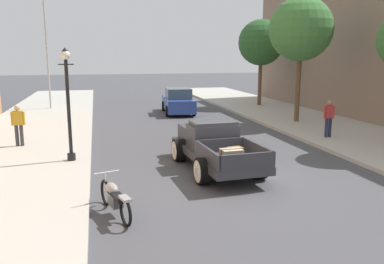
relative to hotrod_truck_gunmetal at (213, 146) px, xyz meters
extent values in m
plane|color=#47474C|center=(0.46, -1.66, -0.75)|extent=(140.00, 140.00, 0.00)
cube|color=#333338|center=(0.02, -0.24, -0.21)|extent=(2.04, 4.99, 0.24)
cube|color=#333338|center=(0.00, 0.11, 0.31)|extent=(1.62, 1.19, 0.80)
cube|color=#333338|center=(0.00, 0.06, 0.77)|extent=(1.49, 1.02, 0.12)
cube|color=#3D4C5B|center=(-0.04, 0.68, 0.47)|extent=(1.33, 0.12, 0.44)
cube|color=#333338|center=(-0.08, 1.40, 0.17)|extent=(1.40, 1.57, 0.52)
cube|color=silver|center=(-0.13, 2.20, 0.15)|extent=(0.68, 0.14, 0.47)
cube|color=#333338|center=(0.10, -1.64, -0.07)|extent=(1.81, 2.19, 0.04)
cube|color=#333338|center=(-0.71, -1.69, 0.15)|extent=(0.20, 2.10, 0.44)
cube|color=#333338|center=(0.91, -1.59, 0.15)|extent=(0.20, 2.10, 0.44)
cube|color=#333338|center=(0.16, -2.65, 0.15)|extent=(1.62, 0.17, 0.44)
cube|color=#333338|center=(0.04, -0.63, 0.15)|extent=(1.62, 0.17, 0.44)
cylinder|color=black|center=(-0.96, 1.05, -0.35)|extent=(0.41, 0.82, 0.80)
cylinder|color=silver|center=(-1.14, 1.04, -0.35)|extent=(0.05, 0.66, 0.66)
cylinder|color=silver|center=(-1.15, 1.04, -0.35)|extent=(0.03, 0.24, 0.24)
cylinder|color=black|center=(0.83, 1.15, -0.35)|extent=(0.41, 0.82, 0.80)
cylinder|color=silver|center=(1.02, 1.16, -0.35)|extent=(0.05, 0.66, 0.66)
cylinder|color=silver|center=(1.03, 1.17, -0.35)|extent=(0.03, 0.24, 0.24)
cylinder|color=black|center=(-0.80, -1.64, -0.35)|extent=(0.41, 0.82, 0.80)
cylinder|color=silver|center=(-0.99, -1.65, -0.35)|extent=(0.05, 0.66, 0.66)
cylinder|color=silver|center=(-1.00, -1.65, -0.35)|extent=(0.03, 0.24, 0.24)
cylinder|color=black|center=(0.99, -1.54, -0.35)|extent=(0.41, 0.82, 0.80)
cylinder|color=silver|center=(1.18, -1.53, -0.35)|extent=(0.05, 0.66, 0.66)
cylinder|color=silver|center=(1.19, -1.53, -0.35)|extent=(0.03, 0.24, 0.24)
cube|color=gray|center=(-0.06, -2.00, 0.15)|extent=(0.62, 0.47, 0.40)
cube|color=#3D2D1E|center=(-0.06, -2.00, 0.15)|extent=(0.62, 0.09, 0.42)
cube|color=olive|center=(0.30, -1.33, 0.09)|extent=(0.49, 0.39, 0.28)
torus|color=black|center=(-3.63, -2.66, -0.42)|extent=(0.25, 0.66, 0.67)
torus|color=black|center=(-3.24, -4.05, -0.42)|extent=(0.25, 0.66, 0.67)
cube|color=#4C4C51|center=(-3.42, -3.40, -0.37)|extent=(0.35, 0.49, 0.28)
ellipsoid|color=gray|center=(-3.49, -3.16, -0.14)|extent=(0.39, 0.57, 0.24)
cube|color=black|center=(-3.35, -3.64, -0.22)|extent=(0.36, 0.60, 0.10)
cylinder|color=silver|center=(-3.62, -2.71, -0.12)|extent=(0.12, 0.26, 0.58)
cylinder|color=silver|center=(-3.58, -2.83, 0.16)|extent=(0.61, 0.20, 0.04)
cube|color=gray|center=(-3.24, -4.05, -0.10)|extent=(0.28, 0.43, 0.06)
cube|color=#284293|center=(1.42, 12.68, -0.14)|extent=(2.05, 4.42, 0.80)
cube|color=#384C5B|center=(1.41, 12.53, 0.58)|extent=(1.67, 2.11, 0.64)
cylinder|color=black|center=(0.70, 14.03, -0.42)|extent=(0.27, 0.68, 0.66)
cylinder|color=black|center=(2.34, 13.90, -0.42)|extent=(0.27, 0.68, 0.66)
cylinder|color=black|center=(0.49, 11.46, -0.42)|extent=(0.27, 0.68, 0.66)
cylinder|color=black|center=(2.14, 11.33, -0.42)|extent=(0.27, 0.68, 0.66)
cylinder|color=#333338|center=(-6.91, 4.31, -0.17)|extent=(0.14, 0.14, 0.86)
cylinder|color=#333338|center=(-6.73, 4.31, -0.17)|extent=(0.14, 0.14, 0.86)
cube|color=gold|center=(-6.82, 4.31, 0.54)|extent=(0.36, 0.22, 0.56)
cylinder|color=gold|center=(-7.04, 4.31, 0.51)|extent=(0.09, 0.09, 0.54)
cylinder|color=gold|center=(-6.60, 4.31, 0.51)|extent=(0.09, 0.09, 0.54)
sphere|color=tan|center=(-6.82, 4.31, 0.94)|extent=(0.22, 0.22, 0.22)
cylinder|color=#232847|center=(6.11, 2.91, -0.17)|extent=(0.14, 0.14, 0.86)
cylinder|color=#232847|center=(6.29, 2.91, -0.17)|extent=(0.14, 0.14, 0.86)
cube|color=#B23333|center=(6.20, 2.91, 0.54)|extent=(0.36, 0.22, 0.56)
cylinder|color=#B23333|center=(5.98, 2.91, 0.51)|extent=(0.09, 0.09, 0.54)
cylinder|color=#B23333|center=(6.42, 2.91, 0.51)|extent=(0.09, 0.09, 0.54)
sphere|color=#9E7051|center=(6.20, 2.91, 0.94)|extent=(0.22, 0.22, 0.22)
cylinder|color=black|center=(-4.68, 1.52, -0.48)|extent=(0.28, 0.28, 0.24)
cylinder|color=black|center=(-4.68, 1.52, 1.24)|extent=(0.12, 0.12, 3.20)
cylinder|color=black|center=(-4.68, 1.52, 2.69)|extent=(0.50, 0.04, 0.04)
sphere|color=silver|center=(-4.68, 1.52, 3.00)|extent=(0.32, 0.32, 0.32)
cone|color=black|center=(-4.68, 1.52, 3.18)|extent=(0.24, 0.24, 0.14)
cylinder|color=#B2B2B7|center=(-6.83, 16.06, 3.90)|extent=(0.12, 0.12, 9.00)
cylinder|color=brown|center=(6.94, 7.14, 1.24)|extent=(0.26, 0.26, 3.68)
sphere|color=#3D7538|center=(6.94, 7.14, 4.34)|extent=(3.38, 3.38, 3.38)
cylinder|color=brown|center=(7.91, 14.56, 1.02)|extent=(0.26, 0.26, 3.26)
sphere|color=#285628|center=(7.91, 14.56, 3.88)|extent=(3.27, 3.27, 3.27)
camera|label=1|loc=(-3.75, -12.34, 2.99)|focal=36.81mm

